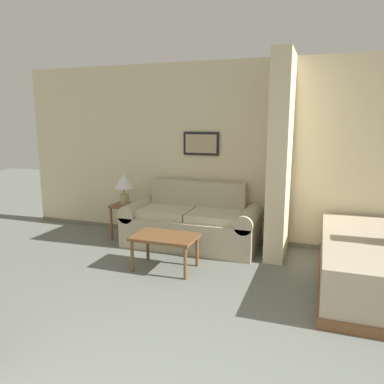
% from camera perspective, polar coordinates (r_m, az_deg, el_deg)
% --- Properties ---
extents(wall_back, '(7.52, 0.16, 2.60)m').
position_cam_1_polar(wall_back, '(5.45, 9.32, 5.75)').
color(wall_back, beige).
rests_on(wall_back, ground_plane).
extents(wall_partition_pillar, '(0.24, 0.80, 2.60)m').
position_cam_1_polar(wall_partition_pillar, '(4.94, 13.31, 5.15)').
color(wall_partition_pillar, beige).
rests_on(wall_partition_pillar, ground_plane).
extents(couch, '(1.89, 0.84, 0.89)m').
position_cam_1_polar(couch, '(5.35, 0.01, -4.78)').
color(couch, '#B7AD8E').
rests_on(couch, ground_plane).
extents(coffee_table, '(0.75, 0.50, 0.42)m').
position_cam_1_polar(coffee_table, '(4.51, -4.12, -7.24)').
color(coffee_table, brown).
rests_on(coffee_table, ground_plane).
extents(side_table, '(0.36, 0.36, 0.53)m').
position_cam_1_polar(side_table, '(5.73, -10.18, -2.93)').
color(side_table, brown).
rests_on(side_table, ground_plane).
extents(table_lamp, '(0.29, 0.29, 0.48)m').
position_cam_1_polar(table_lamp, '(5.64, -10.33, 1.38)').
color(table_lamp, tan).
rests_on(table_lamp, side_table).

